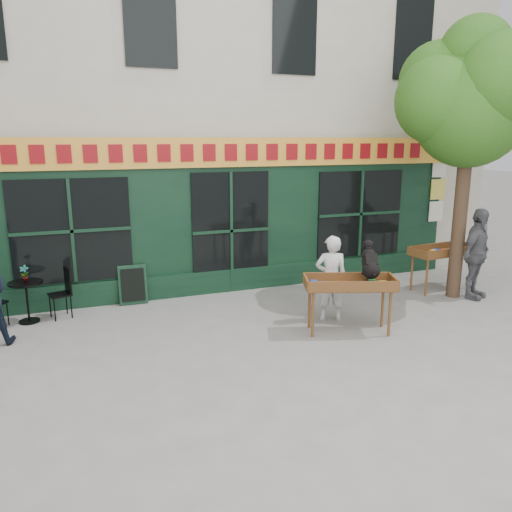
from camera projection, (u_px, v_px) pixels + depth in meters
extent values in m
plane|color=slate|center=(272.00, 327.00, 8.89)|extent=(80.00, 80.00, 0.00)
cube|color=beige|center=(187.00, 72.00, 13.21)|extent=(14.00, 7.00, 10.00)
cube|color=black|center=(229.00, 218.00, 10.73)|extent=(11.00, 0.16, 3.20)
cube|color=#F5A632|center=(230.00, 152.00, 10.30)|extent=(11.00, 0.06, 0.60)
cube|color=maroon|center=(231.00, 152.00, 10.26)|extent=(9.60, 0.03, 0.34)
cube|color=black|center=(232.00, 280.00, 10.95)|extent=(11.00, 0.10, 0.50)
cube|color=black|center=(231.00, 231.00, 10.69)|extent=(1.70, 0.05, 2.50)
cube|color=black|center=(72.00, 231.00, 9.55)|extent=(2.20, 0.05, 2.00)
cube|color=black|center=(360.00, 214.00, 11.75)|extent=(2.20, 0.05, 2.00)
cube|color=silver|center=(436.00, 211.00, 12.50)|extent=(0.42, 0.02, 0.50)
cube|color=#E5D14C|center=(438.00, 189.00, 12.37)|extent=(0.42, 0.02, 0.50)
cube|color=silver|center=(440.00, 167.00, 12.25)|extent=(0.42, 0.02, 0.50)
cylinder|color=#382619|center=(460.00, 212.00, 10.23)|extent=(0.28, 0.28, 3.60)
sphere|color=#225212|center=(470.00, 111.00, 9.77)|extent=(2.20, 2.20, 2.20)
sphere|color=#225212|center=(487.00, 97.00, 10.22)|extent=(1.80, 1.80, 1.80)
sphere|color=#225212|center=(439.00, 100.00, 9.70)|extent=(1.70, 1.70, 1.70)
sphere|color=#225212|center=(505.00, 82.00, 9.18)|extent=(1.80, 1.80, 1.80)
sphere|color=#225212|center=(439.00, 82.00, 10.08)|extent=(1.60, 1.60, 1.60)
sphere|color=#225212|center=(476.00, 52.00, 9.65)|extent=(1.40, 1.40, 1.40)
cylinder|color=brown|center=(313.00, 314.00, 8.36)|extent=(0.05, 0.05, 0.80)
cylinder|color=brown|center=(390.00, 314.00, 8.39)|extent=(0.05, 0.05, 0.80)
cylinder|color=brown|center=(309.00, 306.00, 8.78)|extent=(0.05, 0.05, 0.80)
cylinder|color=brown|center=(383.00, 305.00, 8.82)|extent=(0.05, 0.05, 0.80)
cube|color=brown|center=(350.00, 286.00, 8.49)|extent=(1.61, 1.04, 0.05)
cube|color=brown|center=(354.00, 287.00, 8.19)|extent=(1.43, 0.53, 0.18)
cube|color=brown|center=(346.00, 277.00, 8.75)|extent=(1.43, 0.53, 0.18)
cube|color=brown|center=(350.00, 283.00, 8.48)|extent=(1.36, 0.81, 0.06)
imported|color=silver|center=(331.00, 278.00, 9.09)|extent=(0.67, 0.55, 1.59)
cylinder|color=brown|center=(427.00, 278.00, 10.58)|extent=(0.05, 0.05, 0.80)
cylinder|color=brown|center=(470.00, 271.00, 11.13)|extent=(0.05, 0.05, 0.80)
cylinder|color=brown|center=(412.00, 273.00, 10.96)|extent=(0.05, 0.05, 0.80)
cylinder|color=brown|center=(455.00, 266.00, 11.52)|extent=(0.05, 0.05, 0.80)
cube|color=brown|center=(443.00, 253.00, 10.95)|extent=(1.55, 0.72, 0.05)
cube|color=brown|center=(454.00, 252.00, 10.68)|extent=(1.50, 0.18, 0.18)
cube|color=brown|center=(433.00, 247.00, 11.19)|extent=(1.50, 0.18, 0.18)
cube|color=brown|center=(443.00, 251.00, 10.94)|extent=(1.33, 0.52, 0.06)
imported|color=#535357|center=(476.00, 254.00, 10.31)|extent=(1.21, 0.90, 1.90)
cylinder|color=black|center=(30.00, 321.00, 9.12)|extent=(0.36, 0.36, 0.03)
cylinder|color=black|center=(28.00, 302.00, 9.04)|extent=(0.04, 0.04, 0.72)
cylinder|color=black|center=(25.00, 283.00, 8.96)|extent=(0.60, 0.60, 0.03)
cylinder|color=black|center=(8.00, 314.00, 8.93)|extent=(0.02, 0.02, 0.44)
cube|color=black|center=(60.00, 295.00, 9.26)|extent=(0.45, 0.45, 0.03)
cube|color=black|center=(68.00, 280.00, 9.30)|extent=(0.13, 0.35, 0.50)
cylinder|color=black|center=(50.00, 306.00, 9.34)|extent=(0.02, 0.02, 0.44)
cylinder|color=black|center=(55.00, 310.00, 9.11)|extent=(0.02, 0.02, 0.44)
cylinder|color=black|center=(67.00, 303.00, 9.52)|extent=(0.02, 0.02, 0.44)
cylinder|color=black|center=(71.00, 307.00, 9.28)|extent=(0.02, 0.02, 0.44)
imported|color=gray|center=(24.00, 274.00, 8.92)|extent=(0.18, 0.15, 0.31)
cube|color=black|center=(133.00, 285.00, 10.07)|extent=(0.57, 0.20, 0.79)
cube|color=black|center=(133.00, 285.00, 10.05)|extent=(0.47, 0.18, 0.65)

